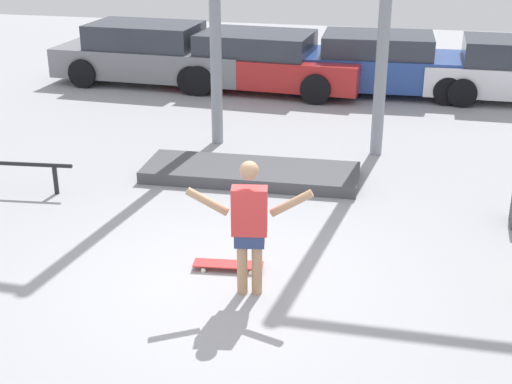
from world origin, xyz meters
TOP-DOWN VIEW (x-y plane):
  - ground_plane at (0.00, 0.00)m, footprint 36.00×36.00m
  - skateboarder at (0.33, -0.10)m, footprint 1.35×0.31m
  - skateboard at (-0.04, 0.38)m, footprint 0.84×0.31m
  - manual_pad at (-0.43, 3.33)m, footprint 3.38×1.24m
  - parked_car_grey at (-4.11, 8.95)m, footprint 4.63×2.04m
  - parked_car_red at (-1.44, 8.89)m, footprint 4.64×2.23m
  - parked_car_blue at (1.26, 9.22)m, footprint 4.41×2.03m

SIDE VIEW (x-z plane):
  - ground_plane at x=0.00m, z-range 0.00..0.00m
  - skateboard at x=-0.04m, z-range 0.03..0.10m
  - manual_pad at x=-0.43m, z-range 0.00..0.19m
  - parked_car_red at x=-1.44m, z-range -0.01..1.28m
  - parked_car_blue at x=1.26m, z-range -0.02..1.29m
  - parked_car_grey at x=-4.11m, z-range -0.02..1.37m
  - skateboarder at x=0.33m, z-range 0.09..1.65m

